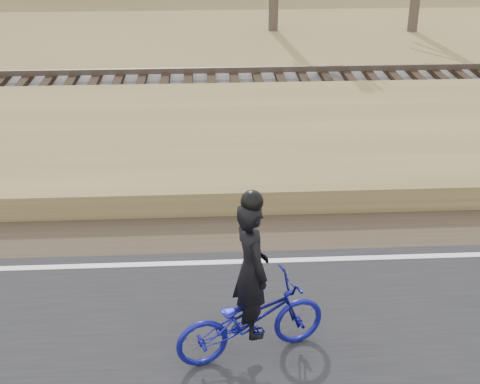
{
  "coord_description": "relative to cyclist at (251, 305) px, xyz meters",
  "views": [
    {
      "loc": [
        5.21,
        -8.46,
        5.48
      ],
      "look_at": [
        5.71,
        0.5,
        1.1
      ],
      "focal_mm": 50.0,
      "sensor_mm": 36.0,
      "label": 1
    }
  ],
  "objects": [
    {
      "name": "cyclist",
      "position": [
        0.0,
        0.0,
        0.0
      ],
      "size": [
        2.0,
        1.19,
        2.22
      ],
      "rotation": [
        0.0,
        0.0,
        1.87
      ],
      "color": "navy",
      "rests_on": "road"
    }
  ]
}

